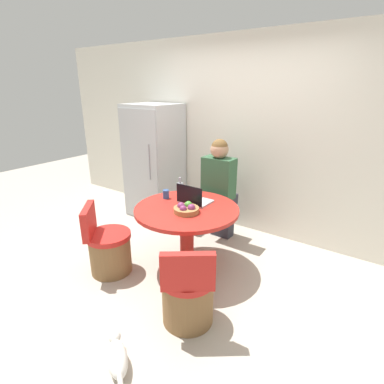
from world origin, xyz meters
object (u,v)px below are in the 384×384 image
(dining_table, at_px, (187,222))
(person_seated, at_px, (220,185))
(refrigerator, at_px, (154,162))
(cat, at_px, (117,357))
(chair_near_right_corner, at_px, (188,295))
(laptop, at_px, (194,199))
(chair_near_left_corner, at_px, (108,249))
(bottle, at_px, (180,190))
(fruit_bowl, at_px, (186,209))

(dining_table, xyz_separation_m, person_seated, (-0.04, 0.79, 0.21))
(refrigerator, distance_m, person_seated, 1.27)
(refrigerator, xyz_separation_m, cat, (1.66, -2.30, -0.77))
(chair_near_right_corner, distance_m, laptop, 1.12)
(chair_near_left_corner, bearing_deg, person_seated, -65.80)
(laptop, distance_m, bottle, 0.24)
(refrigerator, height_order, cat, refrigerator)
(chair_near_right_corner, height_order, person_seated, person_seated)
(dining_table, height_order, laptop, laptop)
(refrigerator, relative_size, person_seated, 1.27)
(cat, bearing_deg, fruit_bowl, -41.33)
(chair_near_left_corner, height_order, fruit_bowl, fruit_bowl)
(laptop, relative_size, fruit_bowl, 1.26)
(dining_table, height_order, fruit_bowl, fruit_bowl)
(chair_near_right_corner, xyz_separation_m, fruit_bowl, (-0.44, 0.59, 0.49))
(chair_near_right_corner, relative_size, cat, 2.03)
(dining_table, distance_m, chair_near_left_corner, 0.91)
(bottle, bearing_deg, laptop, -12.45)
(refrigerator, distance_m, bottle, 1.28)
(fruit_bowl, bearing_deg, chair_near_right_corner, -53.03)
(dining_table, height_order, bottle, bottle)
(chair_near_left_corner, bearing_deg, bottle, -68.68)
(cat, bearing_deg, refrigerator, -18.40)
(laptop, bearing_deg, cat, 103.91)
(fruit_bowl, bearing_deg, refrigerator, 142.84)
(dining_table, relative_size, chair_near_left_corner, 1.44)
(chair_near_left_corner, distance_m, cat, 1.28)
(refrigerator, relative_size, fruit_bowl, 6.50)
(person_seated, xyz_separation_m, bottle, (-0.20, -0.58, 0.06))
(chair_near_left_corner, bearing_deg, fruit_bowl, -98.51)
(bottle, height_order, cat, bottle)
(chair_near_right_corner, bearing_deg, fruit_bowl, -89.62)
(chair_near_left_corner, bearing_deg, laptop, -82.47)
(laptop, height_order, fruit_bowl, laptop)
(fruit_bowl, bearing_deg, cat, -77.06)
(refrigerator, relative_size, chair_near_left_corner, 2.19)
(refrigerator, relative_size, dining_table, 1.52)
(fruit_bowl, distance_m, cat, 1.46)
(bottle, bearing_deg, dining_table, -40.14)
(dining_table, relative_size, cat, 2.94)
(cat, bearing_deg, chair_near_left_corner, -2.29)
(person_seated, distance_m, bottle, 0.62)
(person_seated, relative_size, bottle, 5.55)
(person_seated, height_order, bottle, person_seated)
(fruit_bowl, bearing_deg, laptop, 108.41)
(chair_near_left_corner, xyz_separation_m, cat, (1.00, -0.78, -0.18))
(bottle, bearing_deg, fruit_bowl, -44.51)
(cat, bearing_deg, dining_table, -39.43)
(laptop, xyz_separation_m, cat, (0.38, -1.52, -0.68))
(chair_near_right_corner, bearing_deg, refrigerator, -78.48)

